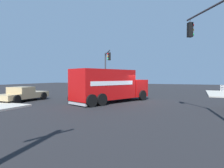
# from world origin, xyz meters

# --- Properties ---
(ground_plane) EXTENTS (100.00, 100.00, 0.00)m
(ground_plane) POSITION_xyz_m (0.00, 0.00, 0.00)
(ground_plane) COLOR black
(delivery_truck) EXTENTS (5.37, 8.35, 2.99)m
(delivery_truck) POSITION_xyz_m (1.99, 1.94, 1.55)
(delivery_truck) COLOR red
(delivery_truck) RESTS_ON ground
(traffic_light_primary) EXTENTS (2.67, 4.21, 5.86)m
(traffic_light_primary) POSITION_xyz_m (6.18, -6.46, 3.90)
(traffic_light_primary) COLOR #38383D
(traffic_light_primary) RESTS_ON ground
(traffic_light_secondary) EXTENTS (2.45, 3.80, 6.40)m
(traffic_light_secondary) POSITION_xyz_m (-6.38, 6.72, 4.20)
(traffic_light_secondary) COLOR #38383D
(traffic_light_secondary) RESTS_ON ground
(pickup_tan) EXTENTS (2.42, 5.28, 1.38)m
(pickup_tan) POSITION_xyz_m (10.00, 4.51, 0.73)
(pickup_tan) COLOR tan
(pickup_tan) RESTS_ON ground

